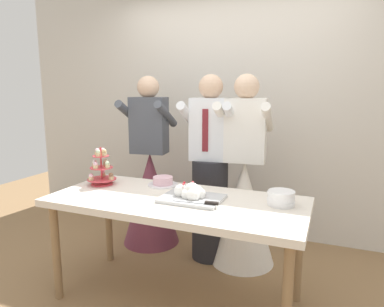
# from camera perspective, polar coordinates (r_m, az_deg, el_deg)

# --- Properties ---
(ground_plane) EXTENTS (8.00, 8.00, 0.00)m
(ground_plane) POSITION_cam_1_polar(r_m,az_deg,el_deg) (2.80, -2.47, -22.64)
(ground_plane) COLOR olive
(rear_wall) EXTENTS (5.20, 0.10, 2.90)m
(rear_wall) POSITION_cam_1_polar(r_m,az_deg,el_deg) (3.73, 6.96, 9.12)
(rear_wall) COLOR beige
(rear_wall) RESTS_ON ground_plane
(dessert_table) EXTENTS (1.80, 0.80, 0.78)m
(dessert_table) POSITION_cam_1_polar(r_m,az_deg,el_deg) (2.49, -2.60, -8.98)
(dessert_table) COLOR silver
(dessert_table) RESTS_ON ground_plane
(cupcake_stand) EXTENTS (0.23, 0.23, 0.31)m
(cupcake_stand) POSITION_cam_1_polar(r_m,az_deg,el_deg) (2.88, -14.64, -2.51)
(cupcake_stand) COLOR #D83F4C
(cupcake_stand) RESTS_ON dessert_table
(main_cake_tray) EXTENTS (0.44, 0.31, 0.13)m
(main_cake_tray) POSITION_cam_1_polar(r_m,az_deg,el_deg) (2.41, -0.05, -6.75)
(main_cake_tray) COLOR silver
(main_cake_tray) RESTS_ON dessert_table
(plate_stack) EXTENTS (0.18, 0.18, 0.10)m
(plate_stack) POSITION_cam_1_polar(r_m,az_deg,el_deg) (2.38, 14.38, -7.08)
(plate_stack) COLOR white
(plate_stack) RESTS_ON dessert_table
(round_cake) EXTENTS (0.24, 0.24, 0.07)m
(round_cake) POSITION_cam_1_polar(r_m,az_deg,el_deg) (2.79, -4.80, -4.62)
(round_cake) COLOR white
(round_cake) RESTS_ON dessert_table
(person_groom) EXTENTS (0.51, 0.54, 1.66)m
(person_groom) POSITION_cam_1_polar(r_m,az_deg,el_deg) (3.11, 3.00, -4.15)
(person_groom) COLOR #232328
(person_groom) RESTS_ON ground_plane
(person_bride) EXTENTS (0.56, 0.56, 1.66)m
(person_bride) POSITION_cam_1_polar(r_m,az_deg,el_deg) (3.10, 8.46, -7.44)
(person_bride) COLOR white
(person_bride) RESTS_ON ground_plane
(person_guest) EXTENTS (0.56, 0.56, 1.66)m
(person_guest) POSITION_cam_1_polar(r_m,az_deg,el_deg) (3.50, -6.84, -5.35)
(person_guest) COLOR brown
(person_guest) RESTS_ON ground_plane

